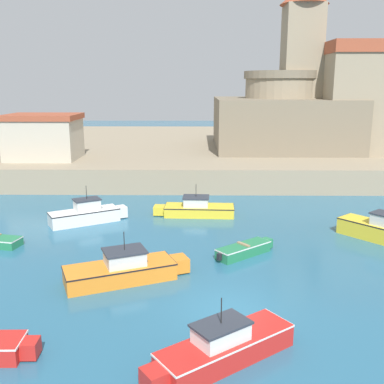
# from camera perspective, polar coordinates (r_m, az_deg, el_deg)

# --- Properties ---
(ground_plane) EXTENTS (200.00, 200.00, 0.00)m
(ground_plane) POSITION_cam_1_polar(r_m,az_deg,el_deg) (19.28, 4.85, -14.69)
(ground_plane) COLOR #28607F
(quay_seawall) EXTENTS (120.00, 40.00, 2.15)m
(quay_seawall) POSITION_cam_1_polar(r_m,az_deg,el_deg) (57.29, 2.11, 5.44)
(quay_seawall) COLOR gray
(quay_seawall) RESTS_ON ground
(motorboat_orange_0) EXTENTS (6.06, 3.73, 2.43)m
(motorboat_orange_0) POSITION_cam_1_polar(r_m,az_deg,el_deg) (21.85, -8.61, -9.66)
(motorboat_orange_0) COLOR orange
(motorboat_orange_0) RESTS_ON ground
(motorboat_white_2) EXTENTS (5.11, 3.64, 2.55)m
(motorboat_white_2) POSITION_cam_1_polar(r_m,az_deg,el_deg) (31.08, -13.22, -2.73)
(motorboat_white_2) COLOR white
(motorboat_white_2) RESTS_ON ground
(dinghy_green_3) EXTENTS (3.41, 2.98, 0.68)m
(dinghy_green_3) POSITION_cam_1_polar(r_m,az_deg,el_deg) (24.88, 6.69, -7.24)
(dinghy_green_3) COLOR #237A4C
(dinghy_green_3) RESTS_ON ground
(motorboat_red_4) EXTENTS (5.25, 4.26, 2.36)m
(motorboat_red_4) POSITION_cam_1_polar(r_m,az_deg,el_deg) (15.91, 3.92, -19.04)
(motorboat_red_4) COLOR red
(motorboat_red_4) RESTS_ON ground
(motorboat_yellow_6) EXTENTS (5.77, 2.05, 2.28)m
(motorboat_yellow_6) POSITION_cam_1_polar(r_m,az_deg,el_deg) (31.97, 0.59, -2.11)
(motorboat_yellow_6) COLOR yellow
(motorboat_yellow_6) RESTS_ON ground
(church) EXTENTS (13.59, 16.67, 16.94)m
(church) POSITION_cam_1_polar(r_m,az_deg,el_deg) (54.12, 18.85, 11.85)
(church) COLOR gray
(church) RESTS_ON quay_seawall
(fortress) EXTENTS (14.66, 14.66, 8.36)m
(fortress) POSITION_cam_1_polar(r_m,az_deg,el_deg) (51.79, 11.30, 9.12)
(fortress) COLOR #796C57
(fortress) RESTS_ON quay_seawall
(harbor_shed_near_wharf) EXTENTS (6.70, 5.30, 4.24)m
(harbor_shed_near_wharf) POSITION_cam_1_polar(r_m,az_deg,el_deg) (45.15, -18.31, 6.71)
(harbor_shed_near_wharf) COLOR #BCB29E
(harbor_shed_near_wharf) RESTS_ON quay_seawall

